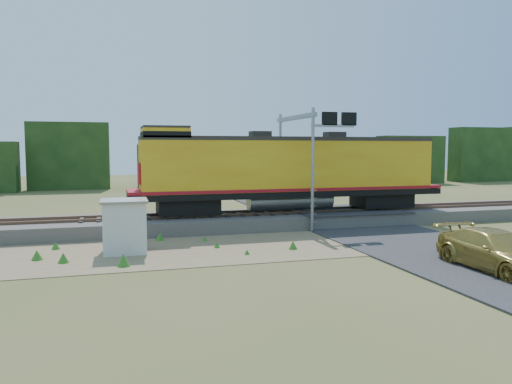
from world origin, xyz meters
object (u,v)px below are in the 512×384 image
object	(u,v)px
locomotive	(286,170)
signal_gantry	(305,140)
shed	(124,226)
car	(496,251)

from	to	relation	value
locomotive	signal_gantry	size ratio (longest dim) A/B	2.78
locomotive	shed	distance (m)	11.56
shed	car	xyz separation A→B (m)	(13.79, -7.54, -0.45)
locomotive	car	xyz separation A→B (m)	(3.96, -13.20, -2.67)
shed	car	bearing A→B (deg)	-27.92
shed	signal_gantry	bearing A→B (deg)	25.61
signal_gantry	shed	bearing A→B (deg)	-155.14
shed	signal_gantry	distance (m)	12.55
locomotive	signal_gantry	world-z (taller)	signal_gantry
signal_gantry	car	bearing A→B (deg)	-76.48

